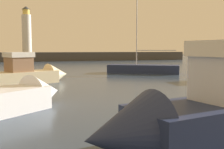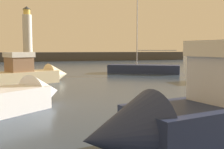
# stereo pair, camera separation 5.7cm
# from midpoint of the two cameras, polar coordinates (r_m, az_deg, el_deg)

# --- Properties ---
(ground_plane) EXTENTS (220.00, 220.00, 0.00)m
(ground_plane) POSITION_cam_midpoint_polar(r_m,az_deg,el_deg) (36.17, -5.63, 0.63)
(ground_plane) COLOR #2D3D51
(breakwater) EXTENTS (67.25, 4.61, 2.16)m
(breakwater) POSITION_cam_midpoint_polar(r_m,az_deg,el_deg) (69.87, -10.94, 3.72)
(breakwater) COLOR #423F3D
(breakwater) RESTS_ON ground_plane
(lighthouse) EXTENTS (2.18, 2.18, 11.02)m
(lighthouse) POSITION_cam_midpoint_polar(r_m,az_deg,el_deg) (69.66, -17.48, 8.75)
(lighthouse) COLOR silver
(lighthouse) RESTS_ON breakwater
(motorboat_0) EXTENTS (7.26, 5.15, 3.17)m
(motorboat_0) POSITION_cam_midpoint_polar(r_m,az_deg,el_deg) (24.75, -15.94, 0.22)
(motorboat_0) COLOR beige
(motorboat_0) RESTS_ON ground_plane
(motorboat_4) EXTENTS (8.18, 4.00, 3.74)m
(motorboat_4) POSITION_cam_midpoint_polar(r_m,az_deg,el_deg) (9.04, 16.74, -7.53)
(motorboat_4) COLOR #1E284C
(motorboat_4) RESTS_ON ground_plane
(sailboat_moored) EXTENTS (8.70, 6.53, 10.94)m
(sailboat_moored) POSITION_cam_midpoint_polar(r_m,az_deg,el_deg) (33.70, 6.53, 1.22)
(sailboat_moored) COLOR #1E284C
(sailboat_moored) RESTS_ON ground_plane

